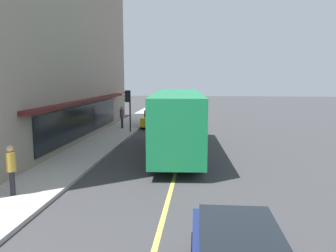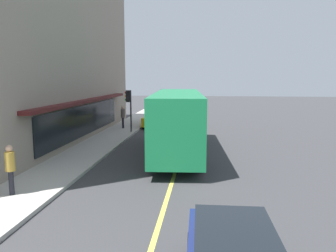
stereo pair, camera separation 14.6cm
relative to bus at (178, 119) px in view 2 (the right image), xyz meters
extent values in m
plane|color=#38383A|center=(-0.02, -0.20, -1.99)|extent=(120.00, 120.00, 0.00)
cube|color=#B2ADA3|center=(-0.02, 5.16, -1.91)|extent=(80.00, 2.66, 0.15)
cube|color=#D8D14C|center=(-0.02, -0.20, -1.98)|extent=(36.00, 0.16, 0.01)
cube|color=gray|center=(3.01, 10.50, 5.70)|extent=(23.56, 8.03, 15.37)
cube|color=#4C1919|center=(3.01, 6.24, 0.81)|extent=(16.49, 0.70, 0.20)
cube|color=black|center=(3.01, 6.46, -0.49)|extent=(14.13, 0.08, 2.00)
cube|color=#197F47|center=(-0.04, 0.00, 0.01)|extent=(11.14, 3.21, 3.00)
cube|color=black|center=(5.40, 0.35, 0.37)|extent=(0.26, 2.10, 1.80)
cube|color=black|center=(-0.42, 1.25, 0.37)|extent=(8.79, 0.63, 1.32)
cube|color=black|center=(-0.25, -1.29, 0.37)|extent=(8.79, 0.63, 1.32)
cube|color=#0CF259|center=(5.47, 0.36, 1.26)|extent=(0.20, 1.90, 0.36)
cube|color=#2D2D33|center=(5.50, 0.36, -1.24)|extent=(0.32, 2.41, 0.40)
cylinder|color=black|center=(3.40, 1.35, -1.49)|extent=(1.02, 0.36, 1.00)
cylinder|color=black|center=(3.55, -0.90, -1.49)|extent=(1.02, 0.36, 1.00)
cylinder|color=black|center=(-3.62, 0.90, -1.49)|extent=(1.02, 0.36, 1.00)
cylinder|color=black|center=(-3.48, -1.36, -1.49)|extent=(1.02, 0.36, 1.00)
cylinder|color=#2D2D33|center=(6.58, 4.15, -0.24)|extent=(0.12, 0.12, 3.20)
cube|color=black|center=(6.58, 4.35, 0.91)|extent=(0.30, 0.30, 0.90)
sphere|color=red|center=(6.58, 4.52, 1.18)|extent=(0.18, 0.18, 0.18)
sphere|color=orange|center=(6.58, 4.52, 0.91)|extent=(0.18, 0.18, 0.18)
sphere|color=green|center=(6.58, 4.52, 0.64)|extent=(0.18, 0.18, 0.18)
cube|color=yellow|center=(10.49, 2.79, -1.39)|extent=(4.31, 1.83, 0.75)
cube|color=black|center=(10.64, 2.79, -0.74)|extent=(2.42, 1.53, 0.55)
cylinder|color=black|center=(9.07, 1.98, -1.67)|extent=(0.64, 0.22, 0.64)
cylinder|color=black|center=(9.08, 3.62, -1.67)|extent=(0.64, 0.22, 0.64)
cylinder|color=black|center=(11.91, 1.96, -1.67)|extent=(0.64, 0.22, 0.64)
cylinder|color=black|center=(11.92, 3.60, -1.67)|extent=(0.64, 0.22, 0.64)
cube|color=black|center=(-12.69, -2.09, -0.74)|extent=(2.43, 1.55, 0.55)
cylinder|color=black|center=(-11.14, -1.25, -1.67)|extent=(0.64, 0.23, 0.64)
cylinder|color=black|center=(-11.11, -2.89, -1.67)|extent=(0.64, 0.23, 0.64)
cylinder|color=black|center=(8.21, 5.20, -1.39)|extent=(0.18, 0.18, 0.88)
cylinder|color=#594C47|center=(8.21, 5.20, -0.61)|extent=(0.34, 0.34, 0.70)
sphere|color=tan|center=(8.21, 5.20, -0.13)|extent=(0.25, 0.25, 0.25)
cylinder|color=black|center=(-7.79, 5.36, -1.40)|extent=(0.18, 0.18, 0.88)
cylinder|color=#B28C33|center=(-7.79, 5.36, -0.61)|extent=(0.34, 0.34, 0.70)
sphere|color=tan|center=(-7.79, 5.36, -0.14)|extent=(0.25, 0.25, 0.25)
camera|label=1|loc=(-18.67, -1.33, 2.35)|focal=35.66mm
camera|label=2|loc=(-18.66, -1.48, 2.35)|focal=35.66mm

